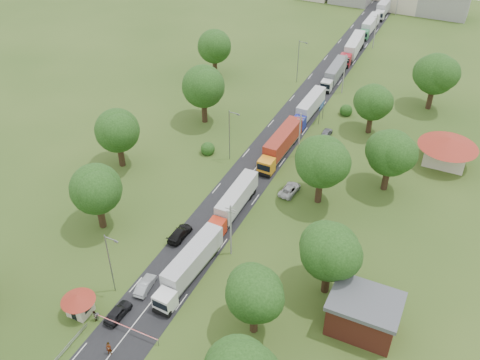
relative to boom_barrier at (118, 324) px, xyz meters
The scene contains 39 objects.
ground 25.05m from the boom_barrier, 86.89° to the left, with size 260.00×260.00×0.00m, color #2C4617.
road 45.03m from the boom_barrier, 88.27° to the left, with size 8.00×200.00×0.04m, color black.
boom_barrier is the anchor object (origin of this frame).
guard_booth 5.98m from the boom_barrier, behind, with size 4.40×4.40×3.45m.
info_sign 60.39m from the boom_barrier, 83.76° to the left, with size 0.12×3.10×4.10m.
pole_1 19.63m from the boom_barrier, 69.14° to the left, with size 1.60×0.24×9.00m.
pole_2 46.66m from the boom_barrier, 81.52° to the left, with size 1.60×0.24×9.00m.
pole_3 74.41m from the boom_barrier, 84.71° to the left, with size 1.60×0.24×9.00m.
pole_4 102.30m from the boom_barrier, 86.15° to the left, with size 1.60×0.24×9.00m.
lamp_0 7.91m from the boom_barrier, 128.59° to the left, with size 2.03×0.22×10.00m.
lamp_1 40.47m from the boom_barrier, 95.70° to the left, with size 2.03×0.22×10.00m.
lamp_2 75.25m from the boom_barrier, 93.05° to the left, with size 2.03×0.22×10.00m.
tree_2 17.86m from the boom_barrier, 24.96° to the left, with size 8.00×8.00×10.10m.
tree_3 28.11m from the boom_barrier, 38.79° to the left, with size 8.80×8.80×11.07m.
tree_4 38.62m from the boom_barrier, 67.81° to the left, with size 9.60×9.60×12.05m.
tree_5 49.47m from the boom_barrier, 61.59° to the left, with size 8.80×8.80×11.07m.
tree_6 62.58m from the boom_barrier, 74.79° to the left, with size 8.00×8.00×10.10m.
tree_7 79.63m from the boom_barrier, 71.37° to the left, with size 9.60×9.60×12.05m.
tree_10 21.36m from the boom_barrier, 132.02° to the left, with size 8.80×8.80×11.07m.
tree_11 37.10m from the boom_barrier, 124.41° to the left, with size 8.80×8.80×11.07m.
tree_12 52.73m from the boom_barrier, 106.28° to the left, with size 9.60×9.60×12.05m.
tree_13 73.99m from the boom_barrier, 107.90° to the left, with size 8.80×8.80×11.07m.
house_brick 30.34m from the boom_barrier, 25.42° to the left, with size 8.60×6.60×5.20m.
house_cream 63.37m from the boom_barrier, 60.31° to the left, with size 10.08×10.08×5.80m.
truck_0 12.18m from the boom_barrier, 72.09° to the left, with size 3.24×14.88×4.11m.
truck_1 26.94m from the boom_barrier, 83.20° to the left, with size 2.50×14.06×3.90m.
truck_2 45.36m from the boom_barrier, 85.37° to the left, with size 2.96×15.45×4.28m.
truck_3 61.30m from the boom_barrier, 86.64° to the left, with size 2.63×13.89×3.85m.
truck_4 79.12m from the boom_barrier, 87.49° to the left, with size 2.63×13.76×3.81m.
truck_5 94.79m from the boom_barrier, 87.93° to the left, with size 3.36×15.53×4.29m.
truck_6 112.50m from the boom_barrier, 88.37° to the left, with size 2.46×13.73×3.80m.
truck_7 129.42m from the boom_barrier, 88.45° to the left, with size 3.03×14.85×4.11m.
car_lane_front 1.97m from the boom_barrier, 126.03° to the left, with size 1.76×4.37×1.49m, color black.
car_lane_mid 7.03m from the boom_barrier, 94.89° to the left, with size 1.49×4.27×1.41m, color #969A9E.
car_lane_rear 17.98m from the boom_barrier, 95.24° to the left, with size 2.03×4.99×1.45m, color black.
car_verge_near 36.37m from the boom_barrier, 75.09° to the left, with size 2.28×4.95×1.37m, color silver.
car_verge_far 55.60m from the boom_barrier, 80.31° to the left, with size 1.73×4.30×1.47m, color #5A5D62.
pedestrian_near 3.71m from the boom_barrier, 70.48° to the right, with size 0.72×0.47×1.96m, color gray.
pedestrian_booth 3.45m from the boom_barrier, behind, with size 0.80×0.63×1.66m, color gray.
Camera 1 is at (30.62, -57.30, 54.54)m, focal length 40.00 mm.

